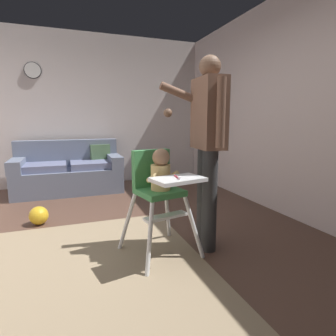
{
  "coord_description": "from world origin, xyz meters",
  "views": [
    {
      "loc": [
        -0.37,
        -2.47,
        1.2
      ],
      "look_at": [
        0.43,
        -0.28,
        0.8
      ],
      "focal_mm": 29.71,
      "sensor_mm": 36.0,
      "label": 1
    }
  ],
  "objects_px": {
    "adult_standing": "(208,143)",
    "wall_clock": "(33,70)",
    "high_chair": "(159,181)",
    "toy_ball": "(39,216)",
    "couch": "(69,172)"
  },
  "relations": [
    {
      "from": "couch",
      "to": "wall_clock",
      "type": "xyz_separation_m",
      "value": [
        -0.49,
        0.48,
        1.71
      ]
    },
    {
      "from": "adult_standing",
      "to": "wall_clock",
      "type": "xyz_separation_m",
      "value": [
        -1.66,
        3.21,
        1.04
      ]
    },
    {
      "from": "toy_ball",
      "to": "wall_clock",
      "type": "distance_m",
      "value": 2.79
    },
    {
      "from": "high_chair",
      "to": "adult_standing",
      "type": "bearing_deg",
      "value": 73.04
    },
    {
      "from": "high_chair",
      "to": "toy_ball",
      "type": "height_order",
      "value": "high_chair"
    },
    {
      "from": "couch",
      "to": "toy_ball",
      "type": "height_order",
      "value": "couch"
    },
    {
      "from": "couch",
      "to": "adult_standing",
      "type": "height_order",
      "value": "adult_standing"
    },
    {
      "from": "toy_ball",
      "to": "wall_clock",
      "type": "height_order",
      "value": "wall_clock"
    },
    {
      "from": "high_chair",
      "to": "adult_standing",
      "type": "xyz_separation_m",
      "value": [
        0.44,
        -0.04,
        0.33
      ]
    },
    {
      "from": "adult_standing",
      "to": "wall_clock",
      "type": "relative_size",
      "value": 6.31
    },
    {
      "from": "couch",
      "to": "toy_ball",
      "type": "bearing_deg",
      "value": -13.53
    },
    {
      "from": "couch",
      "to": "adult_standing",
      "type": "bearing_deg",
      "value": 23.34
    },
    {
      "from": "high_chair",
      "to": "adult_standing",
      "type": "relative_size",
      "value": 0.55
    },
    {
      "from": "adult_standing",
      "to": "toy_ball",
      "type": "distance_m",
      "value": 2.15
    },
    {
      "from": "adult_standing",
      "to": "wall_clock",
      "type": "height_order",
      "value": "wall_clock"
    }
  ]
}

